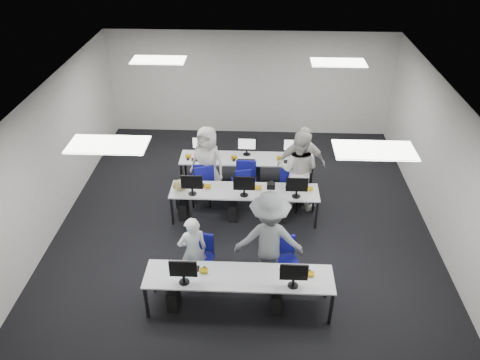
{
  "coord_description": "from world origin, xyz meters",
  "views": [
    {
      "loc": [
        0.27,
        -8.16,
        6.34
      ],
      "look_at": [
        -0.09,
        0.19,
        1.0
      ],
      "focal_mm": 35.0,
      "sensor_mm": 36.0,
      "label": 1
    }
  ],
  "objects_px": {
    "desk_mid": "(244,192)",
    "chair_3": "(245,190)",
    "student_2": "(208,162)",
    "chair_0": "(200,268)",
    "chair_4": "(291,195)",
    "desk_front": "(239,278)",
    "chair_2": "(202,192)",
    "student_1": "(298,170)",
    "chair_6": "(242,188)",
    "chair_7": "(289,188)",
    "student_0": "(193,252)",
    "photographer": "(269,240)",
    "chair_1": "(285,271)",
    "student_3": "(301,165)",
    "chair_5": "(203,187)"
  },
  "relations": [
    {
      "from": "chair_7",
      "to": "chair_4",
      "type": "bearing_deg",
      "value": -74.11
    },
    {
      "from": "chair_4",
      "to": "student_2",
      "type": "bearing_deg",
      "value": -171.77
    },
    {
      "from": "student_2",
      "to": "student_1",
      "type": "bearing_deg",
      "value": 13.12
    },
    {
      "from": "chair_0",
      "to": "chair_3",
      "type": "relative_size",
      "value": 1.0
    },
    {
      "from": "student_1",
      "to": "photographer",
      "type": "height_order",
      "value": "photographer"
    },
    {
      "from": "desk_mid",
      "to": "chair_3",
      "type": "height_order",
      "value": "chair_3"
    },
    {
      "from": "chair_3",
      "to": "student_0",
      "type": "distance_m",
      "value": 2.85
    },
    {
      "from": "chair_0",
      "to": "chair_2",
      "type": "distance_m",
      "value": 2.57
    },
    {
      "from": "chair_1",
      "to": "chair_2",
      "type": "bearing_deg",
      "value": 110.72
    },
    {
      "from": "desk_mid",
      "to": "chair_4",
      "type": "relative_size",
      "value": 3.56
    },
    {
      "from": "chair_4",
      "to": "student_1",
      "type": "height_order",
      "value": "student_1"
    },
    {
      "from": "desk_front",
      "to": "student_1",
      "type": "distance_m",
      "value": 3.39
    },
    {
      "from": "chair_4",
      "to": "chair_6",
      "type": "relative_size",
      "value": 1.05
    },
    {
      "from": "student_0",
      "to": "student_1",
      "type": "distance_m",
      "value": 3.3
    },
    {
      "from": "chair_3",
      "to": "student_2",
      "type": "xyz_separation_m",
      "value": [
        -0.88,
        0.28,
        0.57
      ]
    },
    {
      "from": "chair_5",
      "to": "chair_2",
      "type": "bearing_deg",
      "value": -108.03
    },
    {
      "from": "chair_6",
      "to": "desk_mid",
      "type": "bearing_deg",
      "value": -98.34
    },
    {
      "from": "chair_4",
      "to": "student_2",
      "type": "relative_size",
      "value": 0.51
    },
    {
      "from": "chair_1",
      "to": "chair_2",
      "type": "xyz_separation_m",
      "value": [
        -1.82,
        2.55,
        -0.02
      ]
    },
    {
      "from": "chair_7",
      "to": "student_1",
      "type": "bearing_deg",
      "value": -47.13
    },
    {
      "from": "chair_6",
      "to": "student_2",
      "type": "distance_m",
      "value": 1.0
    },
    {
      "from": "photographer",
      "to": "chair_6",
      "type": "bearing_deg",
      "value": -77.68
    },
    {
      "from": "chair_6",
      "to": "student_1",
      "type": "height_order",
      "value": "student_1"
    },
    {
      "from": "chair_1",
      "to": "chair_7",
      "type": "relative_size",
      "value": 1.04
    },
    {
      "from": "chair_2",
      "to": "student_0",
      "type": "bearing_deg",
      "value": -87.57
    },
    {
      "from": "chair_4",
      "to": "student_0",
      "type": "relative_size",
      "value": 0.61
    },
    {
      "from": "chair_4",
      "to": "student_3",
      "type": "bearing_deg",
      "value": 77.03
    },
    {
      "from": "chair_2",
      "to": "chair_6",
      "type": "xyz_separation_m",
      "value": [
        0.9,
        0.24,
        -0.01
      ]
    },
    {
      "from": "chair_0",
      "to": "student_1",
      "type": "height_order",
      "value": "student_1"
    },
    {
      "from": "desk_mid",
      "to": "chair_2",
      "type": "relative_size",
      "value": 3.58
    },
    {
      "from": "desk_mid",
      "to": "chair_6",
      "type": "height_order",
      "value": "chair_6"
    },
    {
      "from": "chair_6",
      "to": "student_2",
      "type": "relative_size",
      "value": 0.49
    },
    {
      "from": "chair_5",
      "to": "photographer",
      "type": "relative_size",
      "value": 0.5
    },
    {
      "from": "chair_0",
      "to": "chair_4",
      "type": "relative_size",
      "value": 1.08
    },
    {
      "from": "desk_front",
      "to": "chair_2",
      "type": "xyz_separation_m",
      "value": [
        -0.99,
        3.17,
        -0.4
      ]
    },
    {
      "from": "desk_mid",
      "to": "chair_6",
      "type": "relative_size",
      "value": 3.74
    },
    {
      "from": "student_0",
      "to": "chair_6",
      "type": "bearing_deg",
      "value": -127.38
    },
    {
      "from": "chair_1",
      "to": "student_3",
      "type": "height_order",
      "value": "student_3"
    },
    {
      "from": "chair_0",
      "to": "student_1",
      "type": "relative_size",
      "value": 0.52
    },
    {
      "from": "chair_3",
      "to": "chair_7",
      "type": "distance_m",
      "value": 1.03
    },
    {
      "from": "student_1",
      "to": "student_2",
      "type": "bearing_deg",
      "value": 7.49
    },
    {
      "from": "student_1",
      "to": "chair_7",
      "type": "bearing_deg",
      "value": -37.43
    },
    {
      "from": "student_2",
      "to": "photographer",
      "type": "distance_m",
      "value": 3.16
    },
    {
      "from": "student_3",
      "to": "desk_mid",
      "type": "bearing_deg",
      "value": -150.99
    },
    {
      "from": "chair_3",
      "to": "student_0",
      "type": "height_order",
      "value": "student_0"
    },
    {
      "from": "chair_1",
      "to": "photographer",
      "type": "bearing_deg",
      "value": 149.95
    },
    {
      "from": "chair_7",
      "to": "student_0",
      "type": "xyz_separation_m",
      "value": [
        -1.88,
        -2.82,
        0.45
      ]
    },
    {
      "from": "chair_0",
      "to": "chair_2",
      "type": "relative_size",
      "value": 1.09
    },
    {
      "from": "desk_mid",
      "to": "student_2",
      "type": "xyz_separation_m",
      "value": [
        -0.89,
        0.94,
        0.19
      ]
    },
    {
      "from": "photographer",
      "to": "student_1",
      "type": "bearing_deg",
      "value": -105.48
    }
  ]
}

